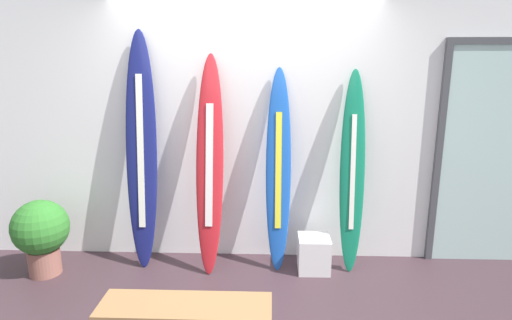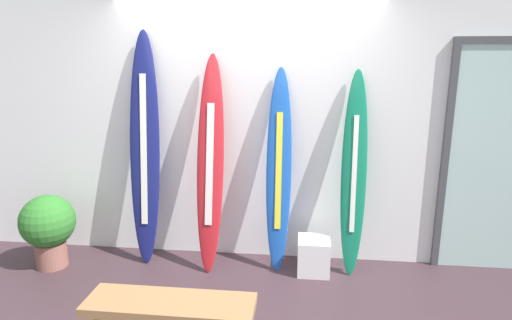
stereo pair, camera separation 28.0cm
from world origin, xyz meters
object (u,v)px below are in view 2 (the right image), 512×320
surfboard_crimson (210,164)px  display_block_left (314,256)px  bench (170,309)px  surfboard_cobalt (279,171)px  potted_plant (48,226)px  glass_door (512,156)px  surfboard_emerald (354,176)px  surfboard_navy (145,151)px

surfboard_crimson → display_block_left: 1.29m
surfboard_crimson → bench: (0.04, -1.41, -0.60)m
bench → surfboard_cobalt: bearing=67.9°
surfboard_crimson → potted_plant: 1.67m
surfboard_crimson → potted_plant: size_ratio=2.82×
surfboard_cobalt → glass_door: 2.12m
surfboard_crimson → bench: surfboard_crimson is taller
surfboard_cobalt → bench: bearing=-112.1°
glass_door → surfboard_crimson: bearing=-175.1°
surfboard_emerald → glass_door: size_ratio=0.87×
bench → surfboard_navy: bearing=115.0°
surfboard_crimson → bench: 1.53m
display_block_left → glass_door: 2.02m
surfboard_crimson → surfboard_cobalt: bearing=5.9°
surfboard_navy → potted_plant: 1.16m
surfboard_navy → surfboard_crimson: bearing=-5.7°
bench → display_block_left: bearing=55.1°
surfboard_navy → glass_door: bearing=2.9°
surfboard_navy → surfboard_cobalt: size_ratio=1.18×
surfboard_emerald → potted_plant: 2.92m
surfboard_emerald → display_block_left: surfboard_emerald is taller
surfboard_emerald → surfboard_navy: bearing=179.9°
potted_plant → display_block_left: bearing=3.7°
surfboard_emerald → potted_plant: surfboard_emerald is taller
glass_door → display_block_left: bearing=-170.6°
glass_door → potted_plant: 4.36m
surfboard_emerald → bench: size_ratio=1.74×
surfboard_crimson → surfboard_cobalt: (0.64, 0.07, -0.06)m
surfboard_cobalt → surfboard_emerald: bearing=-0.5°
surfboard_cobalt → glass_door: size_ratio=0.88×
surfboard_cobalt → potted_plant: (-2.18, -0.28, -0.53)m
glass_door → bench: glass_door is taller
surfboard_crimson → glass_door: (2.74, 0.24, 0.10)m
surfboard_crimson → glass_door: size_ratio=0.94×
display_block_left → glass_door: glass_door is taller
surfboard_navy → display_block_left: 1.89m
display_block_left → bench: (-0.94, -1.35, 0.24)m
glass_door → potted_plant: size_ratio=3.00×
glass_door → potted_plant: glass_door is taller
surfboard_navy → display_block_left: size_ratio=6.70×
display_block_left → bench: size_ratio=0.31×
surfboard_navy → display_block_left: bearing=-4.2°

